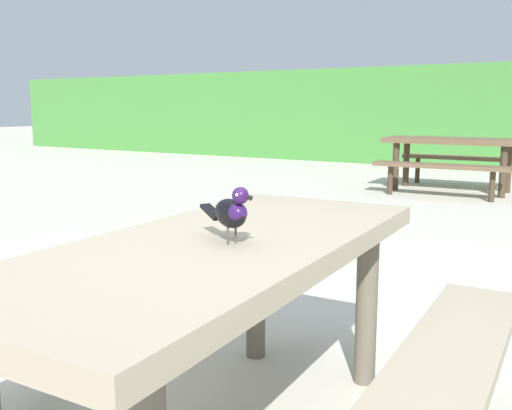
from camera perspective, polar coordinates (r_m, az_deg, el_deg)
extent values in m
cube|color=gray|center=(1.88, -3.48, -4.33)|extent=(0.84, 1.83, 0.07)
cylinder|color=#635B4C|center=(2.69, -0.02, -8.17)|extent=(0.09, 0.09, 0.67)
cylinder|color=#635B4C|center=(2.49, 10.89, -9.86)|extent=(0.09, 0.09, 0.67)
cube|color=gray|center=(2.40, -17.79, -8.88)|extent=(0.35, 1.72, 0.05)
cylinder|color=#635B4C|center=(2.91, -8.19, -9.74)|extent=(0.07, 0.07, 0.39)
cube|color=gray|center=(1.72, 17.46, -16.34)|extent=(0.35, 1.72, 0.05)
cylinder|color=#635B4C|center=(2.39, 20.52, -14.74)|extent=(0.07, 0.07, 0.39)
ellipsoid|color=black|center=(1.77, -2.55, -0.83)|extent=(0.17, 0.13, 0.09)
ellipsoid|color=#2D144C|center=(1.74, -1.86, -0.82)|extent=(0.09, 0.08, 0.06)
sphere|color=#2D144C|center=(1.71, -1.55, 0.94)|extent=(0.05, 0.05, 0.05)
sphere|color=#EAE08C|center=(1.71, -0.79, 1.12)|extent=(0.01, 0.01, 0.01)
sphere|color=#EAE08C|center=(1.69, -1.90, 1.01)|extent=(0.01, 0.01, 0.01)
cone|color=black|center=(1.68, -0.81, 0.76)|extent=(0.03, 0.03, 0.02)
cube|color=black|center=(1.88, -4.41, -0.68)|extent=(0.10, 0.07, 0.04)
cylinder|color=#47423D|center=(1.79, -2.03, -2.97)|extent=(0.01, 0.01, 0.05)
cylinder|color=#47423D|center=(1.77, -2.80, -3.07)|extent=(0.01, 0.01, 0.05)
cube|color=brown|center=(8.41, 18.90, 6.05)|extent=(1.82, 0.81, 0.07)
cylinder|color=#423324|center=(8.07, 23.27, 3.02)|extent=(0.09, 0.09, 0.67)
cylinder|color=#423324|center=(8.60, 23.71, 3.35)|extent=(0.09, 0.09, 0.67)
cylinder|color=#423324|center=(8.35, 13.67, 3.73)|extent=(0.09, 0.09, 0.67)
cylinder|color=#423324|center=(8.86, 14.66, 4.01)|extent=(0.09, 0.09, 0.67)
cube|color=brown|center=(7.75, 17.76, 3.70)|extent=(1.72, 0.33, 0.05)
cylinder|color=#423324|center=(7.67, 22.35, 1.71)|extent=(0.07, 0.07, 0.39)
cylinder|color=#423324|center=(7.94, 13.15, 2.43)|extent=(0.07, 0.07, 0.39)
cube|color=brown|center=(9.12, 19.68, 4.42)|extent=(1.72, 0.33, 0.05)
cylinder|color=#423324|center=(9.05, 23.59, 2.74)|extent=(0.07, 0.07, 0.39)
cylinder|color=#423324|center=(9.28, 15.71, 3.34)|extent=(0.07, 0.07, 0.39)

